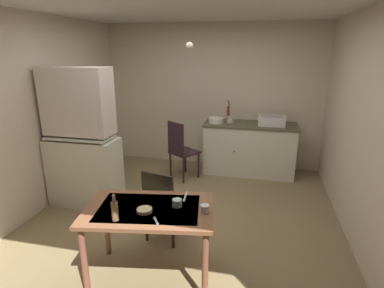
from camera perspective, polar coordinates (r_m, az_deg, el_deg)
The scene contains 20 objects.
ground_plane at distance 4.06m, azimuth -1.76°, elevation -14.25°, with size 5.39×5.39×0.00m, color olive.
wall_back at distance 5.72m, azimuth 3.83°, elevation 8.82°, with size 4.03×0.10×2.57m, color beige.
wall_left at distance 4.50m, azimuth -27.65°, elevation 4.60°, with size 0.10×4.49×2.57m, color beige.
wall_right at distance 3.63m, azimuth 30.53°, elevation 1.53°, with size 0.10×4.49×2.57m, color beige.
hutch_cabinet at distance 4.43m, azimuth -19.78°, elevation 0.11°, with size 0.97×0.45×1.91m.
counter_cabinet at distance 5.49m, azimuth 10.56°, elevation -0.82°, with size 1.57×0.64×0.89m.
sink_basin at distance 5.35m, azimuth 14.61°, elevation 4.26°, with size 0.44×0.34×0.15m.
hand_pump at distance 5.40m, azimuth 6.74°, elevation 5.81°, with size 0.05×0.27×0.39m.
mixing_bowl_counter at distance 5.36m, azimuth 4.49°, elevation 4.43°, with size 0.26×0.26×0.09m, color white.
stoneware_crock at distance 5.39m, azimuth 7.18°, elevation 4.56°, with size 0.13×0.13×0.11m, color beige.
dining_table at distance 2.93m, azimuth -7.96°, elevation -13.35°, with size 1.27×0.90×0.73m.
chair_far_side at distance 3.52m, azimuth -5.32°, elevation -10.81°, with size 0.47×0.47×0.86m.
chair_by_counter at distance 5.10m, azimuth -2.06°, elevation -1.00°, with size 0.56×0.56×1.00m.
serving_bowl_wide at distance 2.82m, azimuth -8.83°, elevation -12.09°, with size 0.14×0.14×0.03m, color beige.
mug_dark at distance 2.87m, azimuth -2.79°, elevation -10.87°, with size 0.09×0.09×0.07m, color #ADD1C1.
mug_tall at distance 2.78m, azimuth 2.39°, elevation -11.90°, with size 0.08×0.08×0.07m, color white.
glass_bottle at distance 2.71m, azimuth -14.17°, elevation -11.88°, with size 0.06×0.06×0.23m.
table_knife at distance 3.05m, azimuth -1.26°, elevation -9.74°, with size 0.21×0.02×0.01m, color silver.
teaspoon_near_bowl at distance 2.68m, azimuth -6.73°, elevation -14.00°, with size 0.12×0.02×0.01m, color beige.
pendant_bulb at distance 3.59m, azimuth -0.45°, elevation 17.84°, with size 0.08×0.08×0.08m, color #F9EFCC.
Camera 1 is at (0.89, -3.35, 2.12)m, focal length 28.67 mm.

